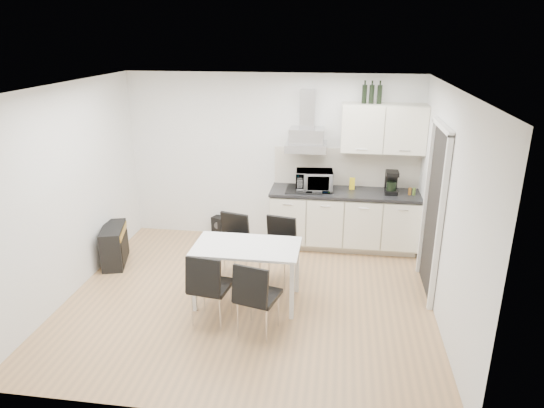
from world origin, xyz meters
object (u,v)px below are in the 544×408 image
(kitchenette, at_px, (347,196))
(dining_table, at_px, (247,253))
(chair_far_left, at_px, (229,248))
(chair_far_right, at_px, (277,252))
(chair_near_left, at_px, (211,287))
(chair_near_right, at_px, (258,297))
(floor_speaker, at_px, (219,226))
(guitar_amp, at_px, (114,245))

(kitchenette, bearing_deg, dining_table, -123.59)
(chair_far_left, xyz_separation_m, chair_far_right, (0.65, -0.04, 0.00))
(dining_table, xyz_separation_m, chair_far_left, (-0.35, 0.55, -0.22))
(chair_near_left, height_order, chair_near_right, same)
(kitchenette, distance_m, chair_near_left, 2.77)
(chair_near_right, bearing_deg, floor_speaker, 127.35)
(chair_far_left, height_order, floor_speaker, chair_far_left)
(dining_table, relative_size, guitar_amp, 1.75)
(chair_near_left, height_order, guitar_amp, chair_near_left)
(chair_far_left, xyz_separation_m, chair_near_left, (0.03, -1.04, 0.00))
(dining_table, height_order, chair_near_left, chair_near_left)
(floor_speaker, bearing_deg, dining_table, -44.31)
(chair_far_left, distance_m, guitar_amp, 1.75)
(kitchenette, relative_size, chair_near_left, 2.86)
(chair_near_right, bearing_deg, chair_far_left, 131.29)
(chair_far_left, relative_size, chair_far_right, 1.00)
(chair_far_right, bearing_deg, floor_speaker, -39.87)
(guitar_amp, xyz_separation_m, floor_speaker, (1.23, 1.21, -0.12))
(dining_table, distance_m, floor_speaker, 2.20)
(dining_table, xyz_separation_m, chair_near_left, (-0.32, -0.49, -0.22))
(guitar_amp, height_order, floor_speaker, guitar_amp)
(chair_far_right, height_order, chair_near_right, same)
(chair_near_left, relative_size, guitar_amp, 1.21)
(kitchenette, bearing_deg, chair_far_left, -140.99)
(chair_far_left, height_order, chair_far_right, same)
(chair_far_left, distance_m, chair_near_right, 1.32)
(kitchenette, relative_size, guitar_amp, 3.47)
(kitchenette, distance_m, chair_far_left, 2.03)
(chair_far_left, bearing_deg, kitchenette, -126.36)
(dining_table, xyz_separation_m, chair_far_right, (0.30, 0.51, -0.22))
(guitar_amp, bearing_deg, dining_table, -36.05)
(chair_far_right, relative_size, guitar_amp, 1.21)
(chair_far_right, relative_size, chair_near_left, 1.00)
(floor_speaker, bearing_deg, chair_far_left, -48.25)
(chair_near_right, distance_m, floor_speaker, 2.83)
(floor_speaker, bearing_deg, chair_near_left, -55.52)
(chair_far_left, xyz_separation_m, chair_near_right, (0.60, -1.17, 0.00))
(dining_table, xyz_separation_m, guitar_amp, (-2.08, 0.75, -0.38))
(kitchenette, distance_m, chair_far_right, 1.62)
(chair_far_right, bearing_deg, chair_far_left, 8.63)
(chair_far_left, distance_m, chair_near_left, 1.04)
(dining_table, height_order, floor_speaker, dining_table)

